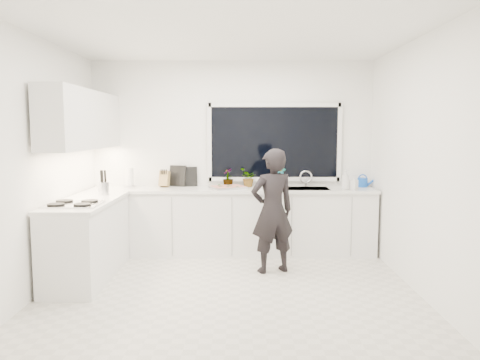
{
  "coord_description": "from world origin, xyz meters",
  "views": [
    {
      "loc": [
        0.13,
        -4.99,
        1.73
      ],
      "look_at": [
        0.11,
        0.4,
        1.15
      ],
      "focal_mm": 35.0,
      "sensor_mm": 36.0,
      "label": 1
    }
  ],
  "objects": [
    {
      "name": "utensil_crock",
      "position": [
        -1.59,
        0.8,
        1.0
      ],
      "size": [
        0.17,
        0.17,
        0.16
      ],
      "primitive_type": "cylinder",
      "rotation": [
        0.0,
        0.0,
        0.37
      ],
      "color": "#A9AAAE",
      "rests_on": "countertop_left"
    },
    {
      "name": "faucet",
      "position": [
        1.05,
        1.65,
        1.03
      ],
      "size": [
        0.03,
        0.03,
        0.22
      ],
      "primitive_type": "cylinder",
      "color": "silver",
      "rests_on": "countertop_back"
    },
    {
      "name": "sink",
      "position": [
        1.05,
        1.45,
        0.87
      ],
      "size": [
        0.58,
        0.42,
        0.14
      ],
      "primitive_type": "cube",
      "color": "silver",
      "rests_on": "countertop_back"
    },
    {
      "name": "wall_left",
      "position": [
        -2.01,
        0.0,
        1.35
      ],
      "size": [
        0.02,
        3.5,
        2.7
      ],
      "primitive_type": "cube",
      "color": "white",
      "rests_on": "ground"
    },
    {
      "name": "knife_block",
      "position": [
        -0.96,
        1.59,
        1.03
      ],
      "size": [
        0.15,
        0.12,
        0.22
      ],
      "primitive_type": "cube",
      "rotation": [
        0.0,
        0.0,
        -0.2
      ],
      "color": "#9B7E48",
      "rests_on": "countertop_back"
    },
    {
      "name": "upper_cabinets",
      "position": [
        -1.79,
        0.7,
        1.85
      ],
      "size": [
        0.34,
        2.1,
        0.7
      ],
      "primitive_type": "cube",
      "color": "white",
      "rests_on": "wall_left"
    },
    {
      "name": "herb_plants",
      "position": [
        0.26,
        1.61,
        1.06
      ],
      "size": [
        0.92,
        0.29,
        0.3
      ],
      "color": "#26662D",
      "rests_on": "countertop_back"
    },
    {
      "name": "pizza_tray",
      "position": [
        -0.06,
        1.42,
        0.94
      ],
      "size": [
        0.55,
        0.49,
        0.03
      ],
      "primitive_type": "cube",
      "rotation": [
        0.0,
        0.0,
        0.43
      ],
      "color": "#B8B7BC",
      "rests_on": "countertop_back"
    },
    {
      "name": "paper_towel_roll",
      "position": [
        -1.45,
        1.55,
        1.05
      ],
      "size": [
        0.14,
        0.14,
        0.26
      ],
      "primitive_type": "cylinder",
      "rotation": [
        0.0,
        0.0,
        -0.34
      ],
      "color": "white",
      "rests_on": "countertop_back"
    },
    {
      "name": "base_cabinets_back",
      "position": [
        0.0,
        1.45,
        0.44
      ],
      "size": [
        3.92,
        0.58,
        0.88
      ],
      "primitive_type": "cube",
      "color": "white",
      "rests_on": "floor"
    },
    {
      "name": "stovetop",
      "position": [
        -1.69,
        -0.0,
        0.94
      ],
      "size": [
        0.56,
        0.48,
        0.03
      ],
      "primitive_type": "cube",
      "color": "black",
      "rests_on": "countertop_left"
    },
    {
      "name": "floor",
      "position": [
        0.0,
        0.0,
        -0.01
      ],
      "size": [
        4.0,
        3.5,
        0.02
      ],
      "primitive_type": "cube",
      "color": "beige",
      "rests_on": "ground"
    },
    {
      "name": "pizza",
      "position": [
        -0.06,
        1.42,
        0.95
      ],
      "size": [
        0.5,
        0.44,
        0.01
      ],
      "primitive_type": "cube",
      "rotation": [
        0.0,
        0.0,
        0.43
      ],
      "color": "red",
      "rests_on": "pizza_tray"
    },
    {
      "name": "base_cabinets_left",
      "position": [
        -1.67,
        0.35,
        0.44
      ],
      "size": [
        0.58,
        1.6,
        0.88
      ],
      "primitive_type": "cube",
      "color": "white",
      "rests_on": "floor"
    },
    {
      "name": "wall_back",
      "position": [
        0.0,
        1.76,
        1.35
      ],
      "size": [
        4.0,
        0.02,
        2.7
      ],
      "primitive_type": "cube",
      "color": "white",
      "rests_on": "ground"
    },
    {
      "name": "watering_can",
      "position": [
        1.85,
        1.61,
        0.98
      ],
      "size": [
        0.14,
        0.14,
        0.13
      ],
      "primitive_type": "cylinder",
      "rotation": [
        0.0,
        0.0,
        -0.02
      ],
      "color": "blue",
      "rests_on": "countertop_back"
    },
    {
      "name": "soap_bottles",
      "position": [
        1.58,
        1.3,
        1.04
      ],
      "size": [
        0.25,
        0.15,
        0.27
      ],
      "color": "#D8BF66",
      "rests_on": "countertop_back"
    },
    {
      "name": "picture_frame_small",
      "position": [
        -0.79,
        1.69,
        1.07
      ],
      "size": [
        0.24,
        0.1,
        0.3
      ],
      "primitive_type": "cube",
      "rotation": [
        0.0,
        0.0,
        -0.31
      ],
      "color": "black",
      "rests_on": "countertop_back"
    },
    {
      "name": "window",
      "position": [
        0.6,
        1.73,
        1.55
      ],
      "size": [
        1.8,
        0.02,
        1.0
      ],
      "primitive_type": "cube",
      "color": "black",
      "rests_on": "wall_back"
    },
    {
      "name": "picture_frame_large",
      "position": [
        -0.62,
        1.69,
        1.06
      ],
      "size": [
        0.22,
        0.06,
        0.28
      ],
      "primitive_type": "cube",
      "rotation": [
        0.0,
        0.0,
        0.19
      ],
      "color": "black",
      "rests_on": "countertop_back"
    },
    {
      "name": "countertop_left",
      "position": [
        -1.67,
        0.35,
        0.9
      ],
      "size": [
        0.62,
        1.6,
        0.04
      ],
      "primitive_type": "cube",
      "color": "silver",
      "rests_on": "base_cabinets_left"
    },
    {
      "name": "wall_right",
      "position": [
        2.01,
        0.0,
        1.35
      ],
      "size": [
        0.02,
        3.5,
        2.7
      ],
      "primitive_type": "cube",
      "color": "white",
      "rests_on": "ground"
    },
    {
      "name": "ceiling",
      "position": [
        0.0,
        0.0,
        2.71
      ],
      "size": [
        4.0,
        3.5,
        0.02
      ],
      "primitive_type": "cube",
      "color": "white",
      "rests_on": "wall_back"
    },
    {
      "name": "countertop_back",
      "position": [
        0.0,
        1.44,
        0.9
      ],
      "size": [
        3.94,
        0.62,
        0.04
      ],
      "primitive_type": "cube",
      "color": "silver",
      "rests_on": "base_cabinets_back"
    },
    {
      "name": "person",
      "position": [
        0.5,
        0.59,
        0.75
      ],
      "size": [
        0.64,
        0.53,
        1.51
      ],
      "primitive_type": "imported",
      "rotation": [
        0.0,
        0.0,
        3.49
      ],
      "color": "black",
      "rests_on": "floor"
    }
  ]
}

